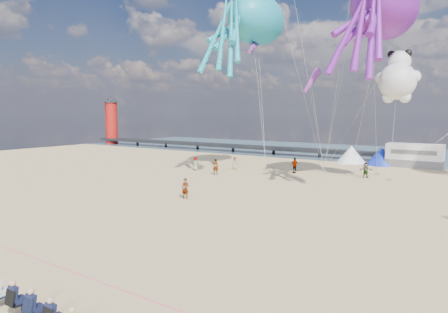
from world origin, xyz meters
TOP-DOWN VIEW (x-y plane):
  - ground at (0.00, 0.00)m, footprint 120.00×120.00m
  - water at (0.00, 55.00)m, footprint 120.00×120.00m
  - pier at (-28.00, 44.00)m, footprint 60.00×3.00m
  - lighthouse at (-56.00, 44.00)m, footprint 2.60×2.60m
  - motorhome_0 at (6.00, 40.00)m, footprint 6.60×2.50m
  - tent_white at (-2.00, 40.00)m, footprint 4.00×4.00m
  - tent_blue at (2.00, 40.00)m, footprint 4.00×4.00m
  - spectator_row at (1.86, -8.35)m, footprint 6.10×0.90m
  - rope_line at (0.00, -5.00)m, footprint 34.00×0.03m
  - standing_person at (-6.35, 9.39)m, footprint 0.69×0.54m
  - beachgoer_0 at (-11.98, 25.75)m, footprint 0.63×0.66m
  - beachgoer_3 at (-4.61, 26.96)m, footprint 1.16×1.37m
  - beachgoer_4 at (3.06, 28.13)m, footprint 1.03×0.86m
  - beachgoer_5 at (-11.53, 20.94)m, footprint 1.60×1.49m
  - beachgoer_6 at (-15.48, 22.35)m, footprint 0.66×0.50m
  - sandbag_a at (-8.14, 26.65)m, footprint 0.50×0.35m
  - sandbag_b at (1.21, 28.98)m, footprint 0.50×0.35m
  - sandbag_c at (5.54, 27.75)m, footprint 0.50×0.35m
  - sandbag_d at (3.64, 30.84)m, footprint 0.50×0.35m
  - sandbag_e at (-1.95, 29.24)m, footprint 0.50×0.35m
  - kite_octopus_teal at (-8.90, 25.39)m, footprint 4.82×10.78m
  - kite_octopus_purple at (5.15, 24.27)m, footprint 7.45×11.75m
  - kite_panda at (6.15, 26.29)m, footprint 4.31×4.07m
  - windsock_left at (-8.82, 24.67)m, footprint 3.41×6.63m
  - windsock_mid at (4.46, 23.02)m, footprint 2.57×6.43m
  - windsock_right at (-1.88, 24.52)m, footprint 1.42×5.16m

SIDE VIEW (x-z plane):
  - ground at x=0.00m, z-range 0.00..0.00m
  - water at x=0.00m, z-range 0.02..0.02m
  - rope_line at x=0.00m, z-range 0.00..0.04m
  - sandbag_a at x=-8.14m, z-range 0.00..0.22m
  - sandbag_b at x=1.21m, z-range 0.00..0.22m
  - sandbag_c at x=5.54m, z-range 0.00..0.22m
  - sandbag_d at x=3.64m, z-range 0.00..0.22m
  - sandbag_e at x=-1.95m, z-range 0.00..0.22m
  - spectator_row at x=1.86m, z-range 0.00..1.30m
  - beachgoer_0 at x=-11.98m, z-range 0.00..1.52m
  - beachgoer_6 at x=-15.48m, z-range 0.00..1.63m
  - beachgoer_4 at x=3.06m, z-range 0.00..1.65m
  - standing_person at x=-6.35m, z-range 0.00..1.68m
  - beachgoer_5 at x=-11.53m, z-range 0.00..1.80m
  - beachgoer_3 at x=-4.61m, z-range 0.00..1.85m
  - pier at x=-28.00m, z-range 0.75..1.25m
  - tent_white at x=-2.00m, z-range 0.00..2.40m
  - tent_blue at x=2.00m, z-range 0.00..2.40m
  - motorhome_0 at x=6.00m, z-range 0.00..3.00m
  - lighthouse at x=-56.00m, z-range 0.00..9.00m
  - kite_panda at x=6.15m, z-range 6.95..12.97m
  - windsock_right at x=-1.88m, z-range 7.61..12.70m
  - windsock_left at x=-8.82m, z-range 11.12..17.80m
  - windsock_mid at x=4.46m, z-range 11.27..17.66m
  - kite_octopus_purple at x=5.15m, z-range 10.37..22.82m
  - kite_octopus_teal at x=-8.90m, z-range 11.30..23.51m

